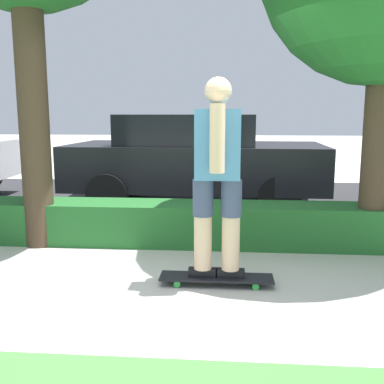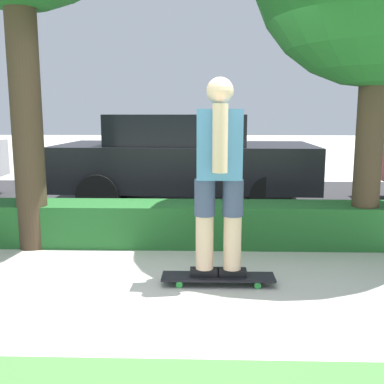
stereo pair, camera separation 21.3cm
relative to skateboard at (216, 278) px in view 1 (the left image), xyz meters
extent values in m
plane|color=#BCB7AD|center=(-0.41, -0.30, -0.07)|extent=(60.00, 60.00, 0.00)
cube|color=#2D2D30|center=(-0.41, 3.90, -0.06)|extent=(18.49, 5.00, 0.01)
cube|color=#236028|center=(-0.41, 1.30, 0.18)|extent=(18.49, 0.60, 0.49)
cube|color=black|center=(0.00, 0.00, 0.00)|extent=(1.03, 0.24, 0.02)
cylinder|color=green|center=(0.35, -0.09, -0.04)|extent=(0.06, 0.04, 0.06)
cylinder|color=green|center=(0.35, 0.09, -0.04)|extent=(0.06, 0.04, 0.06)
cylinder|color=green|center=(-0.35, -0.09, -0.04)|extent=(0.06, 0.04, 0.06)
cylinder|color=green|center=(-0.35, 0.09, -0.04)|extent=(0.06, 0.04, 0.06)
cube|color=black|center=(-0.12, 0.00, 0.05)|extent=(0.26, 0.09, 0.07)
cylinder|color=beige|center=(-0.12, 0.00, 0.49)|extent=(0.16, 0.16, 0.82)
cylinder|color=#3D4766|center=(-0.12, 0.00, 0.74)|extent=(0.18, 0.18, 0.33)
cube|color=black|center=(0.12, 0.00, 0.05)|extent=(0.26, 0.09, 0.07)
cylinder|color=beige|center=(0.12, 0.00, 0.49)|extent=(0.16, 0.16, 0.82)
cylinder|color=#3D4766|center=(0.12, 0.00, 0.74)|extent=(0.18, 0.18, 0.33)
cube|color=#4C84B7|center=(0.00, 0.00, 1.21)|extent=(0.39, 0.21, 0.61)
cylinder|color=beige|center=(0.00, -0.16, 1.27)|extent=(0.13, 0.13, 0.57)
cylinder|color=beige|center=(0.00, 0.16, 1.27)|extent=(0.13, 0.13, 0.57)
sphere|color=beige|center=(0.00, 0.00, 1.66)|extent=(0.23, 0.23, 0.23)
cylinder|color=#423323|center=(-2.12, 1.11, 1.54)|extent=(0.34, 0.34, 3.22)
cylinder|color=#423323|center=(1.70, 1.19, 1.15)|extent=(0.30, 0.30, 2.43)
cube|color=black|center=(-0.45, 3.65, 0.61)|extent=(4.25, 2.05, 0.72)
cube|color=black|center=(-0.58, 3.65, 1.22)|extent=(2.23, 1.76, 0.49)
cylinder|color=black|center=(0.85, 2.77, 0.25)|extent=(0.64, 0.23, 0.64)
cylinder|color=black|center=(0.85, 4.54, 0.25)|extent=(0.64, 0.23, 0.64)
cylinder|color=black|center=(-1.75, 2.77, 0.25)|extent=(0.64, 0.23, 0.64)
cylinder|color=black|center=(-1.75, 4.54, 0.25)|extent=(0.64, 0.23, 0.64)
camera|label=1|loc=(0.09, -3.88, 1.46)|focal=42.00mm
camera|label=2|loc=(-0.12, -3.90, 1.46)|focal=42.00mm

